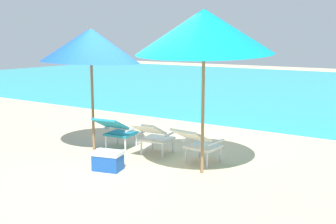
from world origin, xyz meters
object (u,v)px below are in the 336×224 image
lounge_chair_center (153,134)px  beach_umbrella_right (204,31)px  lounge_chair_left (116,129)px  beach_umbrella_left (91,45)px  cooler_box (108,160)px  lounge_chair_right (198,142)px

lounge_chair_center → beach_umbrella_right: bearing=-16.4°
lounge_chair_left → beach_umbrella_left: size_ratio=0.36×
lounge_chair_left → cooler_box: size_ratio=1.75×
beach_umbrella_right → cooler_box: 2.58m
cooler_box → beach_umbrella_right: bearing=28.0°
lounge_chair_right → cooler_box: (-1.07, -1.07, -0.24)m
beach_umbrella_left → lounge_chair_right: bearing=7.6°
lounge_chair_left → beach_umbrella_right: size_ratio=0.36×
beach_umbrella_right → cooler_box: beach_umbrella_right is taller
lounge_chair_left → beach_umbrella_right: beach_umbrella_right is taller
lounge_chair_center → beach_umbrella_left: size_ratio=0.36×
lounge_chair_center → cooler_box: lounge_chair_center is taller
lounge_chair_right → beach_umbrella_left: 2.68m
lounge_chair_center → beach_umbrella_right: 2.24m
lounge_chair_left → lounge_chair_center: bearing=2.3°
lounge_chair_right → beach_umbrella_right: beach_umbrella_right is taller
beach_umbrella_right → lounge_chair_center: bearing=163.6°
lounge_chair_right → beach_umbrella_right: bearing=-50.8°
lounge_chair_left → cooler_box: lounge_chair_left is taller
beach_umbrella_left → beach_umbrella_right: 2.43m
lounge_chair_left → lounge_chair_right: bearing=0.7°
lounge_chair_left → lounge_chair_right: (1.79, 0.02, 0.00)m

